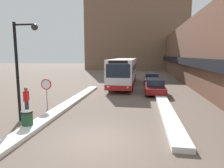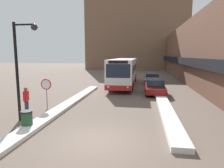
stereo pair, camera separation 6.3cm
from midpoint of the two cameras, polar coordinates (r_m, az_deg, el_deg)
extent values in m
plane|color=#66564C|center=(9.28, -4.38, -15.94)|extent=(160.00, 160.00, 0.00)
cube|color=brown|center=(33.21, 23.10, 8.17)|extent=(5.00, 60.00, 8.23)
cube|color=black|center=(32.67, 18.28, 6.54)|extent=(0.50, 60.00, 0.90)
cube|color=brown|center=(54.94, 6.97, 13.85)|extent=(26.00, 8.00, 18.40)
cube|color=silver|center=(15.36, -12.77, -5.87)|extent=(0.90, 16.74, 0.21)
cube|color=silver|center=(15.80, 14.59, -5.43)|extent=(0.90, 15.40, 0.26)
cube|color=silver|center=(25.01, 3.59, 3.85)|extent=(2.62, 12.49, 2.90)
cube|color=red|center=(25.13, 3.57, 1.13)|extent=(2.64, 12.51, 0.51)
cube|color=#192333|center=(24.99, 3.60, 4.78)|extent=(2.64, 11.49, 0.80)
cube|color=#192333|center=(18.78, 1.84, 3.73)|extent=(2.31, 0.03, 1.30)
cube|color=black|center=(18.73, 1.85, 6.27)|extent=(1.83, 0.03, 0.28)
sphere|color=#F2EAC6|center=(19.09, -1.00, -0.83)|extent=(0.20, 0.20, 0.20)
sphere|color=#F2EAC6|center=(18.86, 4.65, -0.97)|extent=(0.20, 0.20, 0.20)
cylinder|color=black|center=(21.50, -0.55, -0.54)|extent=(0.28, 1.01, 1.01)
cylinder|color=black|center=(21.25, 5.79, -0.69)|extent=(0.28, 1.01, 1.01)
cylinder|color=black|center=(29.10, 1.94, 1.77)|extent=(0.28, 1.01, 1.01)
cylinder|color=black|center=(28.92, 6.63, 1.68)|extent=(0.28, 1.01, 1.01)
cube|color=maroon|center=(20.20, 12.23, -1.22)|extent=(1.86, 4.71, 0.54)
cube|color=#192333|center=(20.22, 12.27, 0.51)|extent=(1.64, 2.59, 0.66)
cylinder|color=black|center=(18.87, 15.05, -2.60)|extent=(0.20, 0.67, 0.67)
cylinder|color=black|center=(18.76, 9.87, -2.50)|extent=(0.20, 0.67, 0.67)
cylinder|color=black|center=(21.73, 14.24, -1.16)|extent=(0.20, 0.67, 0.67)
cylinder|color=black|center=(21.64, 9.75, -1.07)|extent=(0.20, 0.67, 0.67)
cube|color=#38383D|center=(26.96, 11.41, 1.11)|extent=(1.84, 4.74, 0.53)
cube|color=#192333|center=(27.02, 11.43, 2.36)|extent=(1.62, 2.61, 0.64)
cylinder|color=black|center=(25.59, 13.41, 0.20)|extent=(0.20, 0.62, 0.62)
cylinder|color=black|center=(25.51, 9.65, 0.29)|extent=(0.20, 0.62, 0.62)
cylinder|color=black|center=(28.49, 12.96, 1.02)|extent=(0.20, 0.62, 0.62)
cylinder|color=black|center=(28.42, 9.58, 1.10)|extent=(0.20, 0.62, 0.62)
cylinder|color=gray|center=(14.79, -18.04, -2.75)|extent=(0.07, 0.07, 2.15)
cylinder|color=red|center=(14.66, -18.20, -0.09)|extent=(0.76, 0.03, 0.76)
cylinder|color=white|center=(14.65, -18.23, -0.10)|extent=(0.62, 0.02, 0.62)
cylinder|color=black|center=(12.54, -25.36, 2.89)|extent=(0.16, 0.16, 5.60)
cylinder|color=black|center=(12.29, -23.75, 15.29)|extent=(1.20, 0.10, 0.10)
sphere|color=black|center=(11.96, -21.19, 14.91)|extent=(0.36, 0.36, 0.36)
cylinder|color=#333851|center=(14.33, -22.83, -5.98)|extent=(0.13, 0.13, 0.87)
cylinder|color=#333851|center=(14.05, -23.28, -6.28)|extent=(0.13, 0.13, 0.87)
cube|color=red|center=(14.03, -23.23, -3.13)|extent=(0.30, 0.50, 0.65)
sphere|color=brown|center=(13.95, -23.33, -1.34)|extent=(0.24, 0.24, 0.24)
cylinder|color=red|center=(14.25, -22.88, -3.07)|extent=(0.10, 0.10, 0.61)
cylinder|color=red|center=(13.82, -23.57, -3.45)|extent=(0.10, 0.10, 0.61)
cylinder|color=#234C2D|center=(11.39, -22.99, -9.64)|extent=(0.56, 0.56, 0.85)
cylinder|color=black|center=(11.26, -23.12, -7.34)|extent=(0.59, 0.59, 0.10)
camera|label=1|loc=(0.03, -89.90, 0.02)|focal=32.00mm
camera|label=2|loc=(0.03, 90.10, -0.02)|focal=32.00mm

